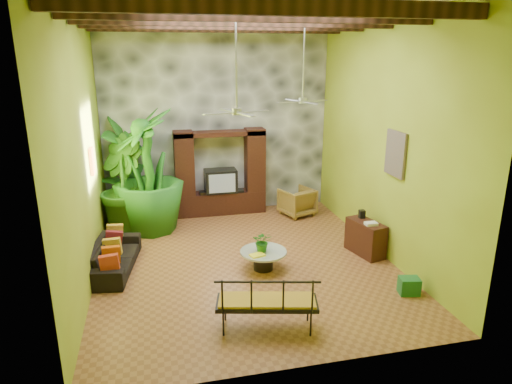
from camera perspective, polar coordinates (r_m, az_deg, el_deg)
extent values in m
plane|color=brown|center=(9.74, -1.46, -8.65)|extent=(7.00, 7.00, 0.00)
cube|color=silver|center=(8.82, -1.72, 22.08)|extent=(6.00, 7.00, 0.02)
cube|color=olive|center=(12.35, -4.89, 8.95)|extent=(6.00, 0.02, 5.00)
cube|color=olive|center=(8.87, -21.00, 4.70)|extent=(0.02, 7.00, 5.00)
cube|color=olive|center=(9.98, 15.65, 6.47)|extent=(0.02, 7.00, 5.00)
cube|color=#36393D|center=(12.30, -4.85, 8.91)|extent=(5.98, 0.10, 4.98)
cube|color=#361C11|center=(6.28, 3.40, 22.11)|extent=(5.95, 0.16, 0.22)
cube|color=#361C11|center=(7.54, 0.41, 21.28)|extent=(5.95, 0.16, 0.22)
cube|color=#361C11|center=(8.80, -1.71, 20.66)|extent=(5.95, 0.16, 0.22)
cube|color=#361C11|center=(10.08, -3.27, 20.17)|extent=(5.95, 0.16, 0.22)
cube|color=#361C11|center=(11.36, -4.48, 19.79)|extent=(5.95, 0.16, 0.22)
cube|color=black|center=(12.51, -4.39, -1.30)|extent=(2.40, 0.50, 0.60)
cube|color=black|center=(12.13, -8.94, 2.88)|extent=(0.50, 0.48, 2.00)
cube|color=black|center=(12.40, -0.15, 3.40)|extent=(0.50, 0.48, 2.00)
cube|color=black|center=(12.05, -4.60, 7.31)|extent=(2.40, 0.48, 0.12)
cube|color=black|center=(12.31, -4.44, 1.41)|extent=(0.85, 0.52, 0.62)
cube|color=#8C99A8|center=(12.05, -4.25, 1.07)|extent=(0.70, 0.02, 0.50)
cylinder|color=#A6A6AB|center=(8.35, -2.50, 16.18)|extent=(0.04, 0.04, 1.80)
cylinder|color=#A6A6AB|center=(8.42, -2.42, 10.04)|extent=(0.18, 0.18, 0.12)
cube|color=#A6A6AB|center=(8.58, -0.22, 10.05)|extent=(0.58, 0.26, 0.01)
cube|color=#A6A6AB|center=(8.74, -3.46, 10.15)|extent=(0.26, 0.58, 0.01)
cube|color=#A6A6AB|center=(8.27, -4.69, 9.74)|extent=(0.58, 0.26, 0.01)
cube|color=#A6A6AB|center=(8.10, -1.29, 9.63)|extent=(0.26, 0.58, 0.01)
cylinder|color=#A6A6AB|center=(10.37, 6.00, 16.26)|extent=(0.04, 0.04, 1.80)
cylinder|color=#A6A6AB|center=(10.42, 5.85, 11.31)|extent=(0.18, 0.18, 0.12)
cube|color=#A6A6AB|center=(10.62, 7.49, 11.25)|extent=(0.58, 0.26, 0.01)
cube|color=#A6A6AB|center=(10.72, 4.76, 11.39)|extent=(0.26, 0.58, 0.01)
cube|color=#A6A6AB|center=(10.22, 4.13, 11.13)|extent=(0.58, 0.26, 0.01)
cube|color=#A6A6AB|center=(10.12, 7.00, 10.99)|extent=(0.26, 0.58, 0.01)
cube|color=gold|center=(9.91, -19.83, 3.65)|extent=(0.06, 0.32, 0.55)
cube|color=#22597D|center=(9.49, 17.05, 4.59)|extent=(0.06, 0.70, 0.90)
imported|color=black|center=(9.72, -17.39, -7.68)|extent=(1.07, 2.06, 0.57)
imported|color=olive|center=(12.35, 5.15, -1.21)|extent=(1.02, 1.04, 0.74)
imported|color=#1D5A17|center=(12.06, -15.75, 2.63)|extent=(1.57, 1.72, 2.71)
imported|color=#265B17|center=(11.39, -16.56, 0.82)|extent=(1.38, 1.55, 2.37)
imported|color=#22691B|center=(11.21, -13.39, 2.51)|extent=(1.92, 1.92, 3.00)
cylinder|color=black|center=(9.35, 0.92, -8.60)|extent=(0.40, 0.40, 0.36)
cylinder|color=silver|center=(9.26, 0.93, -7.48)|extent=(0.94, 0.94, 0.04)
imported|color=#21651A|center=(9.16, 0.84, -6.18)|extent=(0.47, 0.44, 0.43)
cube|color=yellow|center=(9.03, 0.16, -7.89)|extent=(0.32, 0.27, 0.03)
cube|color=black|center=(7.38, 1.37, -13.70)|extent=(1.67, 0.89, 0.06)
cube|color=#B28321|center=(7.36, 1.37, -13.43)|extent=(1.58, 0.82, 0.06)
cube|color=black|center=(7.01, 1.98, -12.96)|extent=(1.56, 0.41, 0.54)
cube|color=#3B2012|center=(10.24, 13.52, -5.58)|extent=(0.62, 1.00, 0.74)
cube|color=#1C6B37|center=(8.92, 18.59, -11.06)|extent=(0.40, 0.34, 0.31)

